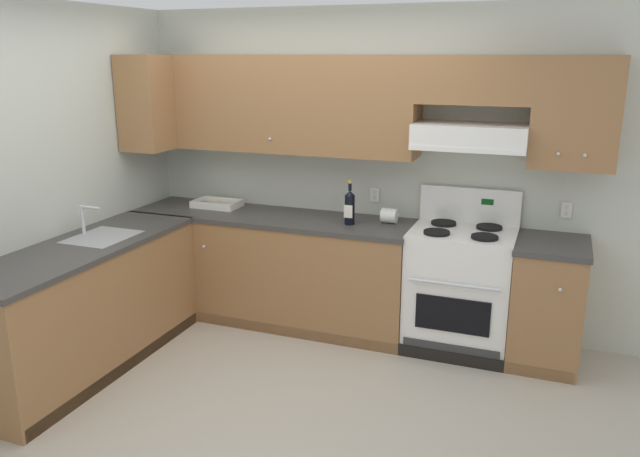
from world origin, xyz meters
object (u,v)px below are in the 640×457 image
Objects in this scene: wine_bottle at (350,207)px; bowl at (217,205)px; paper_towel_roll at (389,216)px; stove at (460,288)px.

wine_bottle is 1.26m from bowl.
paper_towel_roll is at bearing 0.40° from bowl.
paper_towel_roll is (1.53, 0.01, 0.04)m from bowl.
wine_bottle is at bearing -152.29° from paper_towel_roll.
wine_bottle reaches higher than stove.
stove is 3.02× the size of bowl.
wine_bottle is at bearing -6.16° from bowl.
stove is at bearing 3.13° from wine_bottle.
wine_bottle is (-0.87, -0.05, 0.57)m from stove.
bowl is 3.23× the size of paper_towel_roll.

